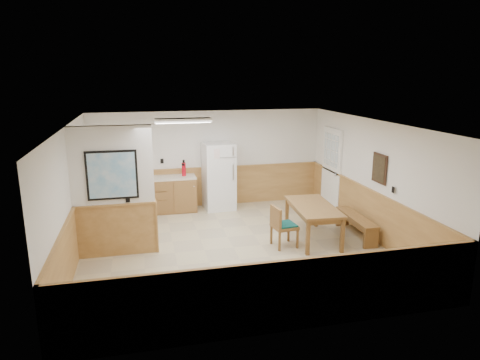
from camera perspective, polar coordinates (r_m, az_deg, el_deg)
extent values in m
plane|color=tan|center=(8.74, -0.91, -8.98)|extent=(6.00, 6.00, 0.00)
cube|color=white|center=(8.10, -0.97, 7.54)|extent=(6.00, 6.00, 0.02)
cube|color=white|center=(11.20, -4.22, 2.83)|extent=(6.00, 0.02, 2.50)
cube|color=white|center=(9.41, 17.20, 0.09)|extent=(0.02, 6.00, 2.50)
cube|color=white|center=(8.25, -21.75, -2.20)|extent=(0.02, 6.00, 2.50)
cube|color=tan|center=(11.35, -4.14, -0.91)|extent=(6.00, 0.04, 1.00)
cube|color=tan|center=(9.60, 16.78, -4.27)|extent=(0.04, 6.00, 1.00)
cube|color=tan|center=(8.48, -21.16, -7.07)|extent=(0.04, 6.00, 1.00)
cube|color=white|center=(8.25, -16.73, 1.78)|extent=(1.50, 0.15, 1.50)
cube|color=tan|center=(8.59, -16.14, -6.40)|extent=(1.50, 0.17, 1.00)
cube|color=black|center=(8.19, -16.69, 0.62)|extent=(0.92, 0.03, 0.92)
cube|color=white|center=(8.17, -16.69, 0.60)|extent=(0.84, 0.01, 0.84)
cube|color=brown|center=(10.97, -9.56, -1.98)|extent=(1.40, 0.60, 0.86)
cube|color=brown|center=(10.99, -17.23, -2.40)|extent=(0.06, 0.60, 0.86)
cube|color=brown|center=(10.95, -13.37, -2.19)|extent=(0.06, 0.60, 0.86)
cube|color=beige|center=(10.84, -11.77, 0.19)|extent=(2.20, 0.60, 0.04)
cube|color=beige|center=(11.12, -11.83, 0.90)|extent=(2.20, 0.02, 0.10)
cube|color=white|center=(11.08, 12.08, 1.24)|extent=(0.05, 1.02, 2.15)
cube|color=white|center=(11.08, 12.03, 1.24)|extent=(0.04, 0.90, 2.05)
cube|color=silver|center=(10.97, 12.05, 3.91)|extent=(0.02, 0.76, 0.80)
cube|color=white|center=(11.01, -15.11, 3.77)|extent=(0.80, 0.03, 1.00)
cube|color=silver|center=(10.99, -15.12, 3.75)|extent=(0.70, 0.01, 0.90)
cube|color=#342014|center=(9.08, 18.11, 1.47)|extent=(0.03, 0.50, 0.60)
cube|color=black|center=(9.07, 18.00, 1.47)|extent=(0.01, 0.42, 0.52)
cube|color=white|center=(9.26, -7.60, 7.91)|extent=(1.20, 0.30, 0.08)
cube|color=white|center=(9.26, -7.59, 7.64)|extent=(1.15, 0.25, 0.01)
cube|color=white|center=(10.96, -2.85, 0.51)|extent=(0.80, 0.75, 1.72)
cube|color=silver|center=(10.53, -0.92, 3.88)|extent=(0.03, 0.02, 0.22)
cube|color=silver|center=(10.64, -0.91, 1.05)|extent=(0.03, 0.02, 0.40)
cube|color=olive|center=(9.03, 9.75, -3.51)|extent=(0.93, 1.69, 0.05)
cube|color=olive|center=(9.05, 9.73, -3.97)|extent=(0.82, 1.58, 0.10)
cube|color=olive|center=(8.37, 9.04, -7.63)|extent=(0.07, 0.07, 0.70)
cube|color=olive|center=(9.73, 6.27, -4.42)|extent=(0.07, 0.07, 0.70)
cube|color=olive|center=(8.61, 13.49, -7.24)|extent=(0.07, 0.07, 0.70)
cube|color=olive|center=(9.94, 10.16, -4.18)|extent=(0.07, 0.07, 0.70)
cube|color=olive|center=(9.51, 15.26, -4.82)|extent=(0.38, 1.47, 0.05)
cube|color=olive|center=(9.03, 17.21, -7.49)|extent=(0.30, 0.07, 0.40)
cube|color=olive|center=(10.15, 13.38, -4.85)|extent=(0.30, 0.07, 0.40)
cube|color=olive|center=(8.70, 5.94, -6.18)|extent=(0.51, 0.51, 0.06)
cube|color=#11564E|center=(8.69, 5.95, -5.90)|extent=(0.46, 0.46, 0.03)
cube|color=olive|center=(8.55, 4.79, -4.90)|extent=(0.11, 0.46, 0.40)
cube|color=#11564E|center=(8.47, 3.57, -5.06)|extent=(0.07, 0.39, 0.34)
cube|color=olive|center=(8.54, 5.29, -8.19)|extent=(0.04, 0.04, 0.39)
cube|color=olive|center=(8.87, 4.19, -7.30)|extent=(0.04, 0.04, 0.39)
cube|color=olive|center=(8.71, 7.66, -7.81)|extent=(0.04, 0.04, 0.39)
cube|color=olive|center=(9.03, 6.49, -6.96)|extent=(0.04, 0.04, 0.39)
cylinder|color=red|center=(10.87, -7.50, 1.42)|extent=(0.13, 0.13, 0.34)
cylinder|color=black|center=(10.83, -7.53, 2.48)|extent=(0.06, 0.06, 0.07)
cylinder|color=#167E2E|center=(10.77, -15.12, 0.62)|extent=(0.07, 0.07, 0.22)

